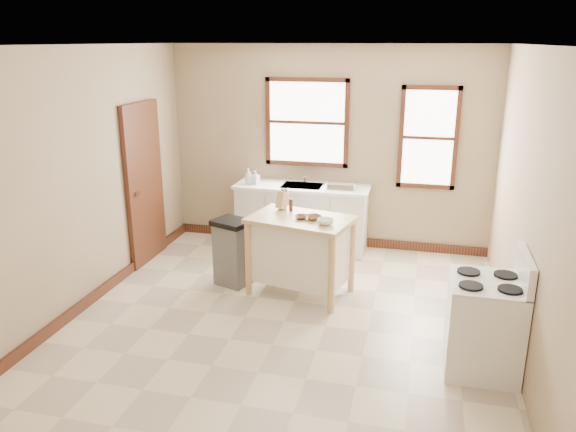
% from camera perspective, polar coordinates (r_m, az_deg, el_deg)
% --- Properties ---
extents(floor, '(5.00, 5.00, 0.00)m').
position_cam_1_polar(floor, '(6.03, -0.35, -10.67)').
color(floor, '#BCAA95').
rests_on(floor, ground).
extents(ceiling, '(5.00, 5.00, 0.00)m').
position_cam_1_polar(ceiling, '(5.32, -0.41, 17.00)').
color(ceiling, white).
rests_on(ceiling, ground).
extents(wall_back, '(4.50, 0.04, 2.80)m').
position_cam_1_polar(wall_back, '(7.90, 4.08, 6.89)').
color(wall_back, tan).
rests_on(wall_back, ground).
extents(wall_left, '(0.04, 5.00, 2.80)m').
position_cam_1_polar(wall_left, '(6.42, -20.27, 3.39)').
color(wall_left, tan).
rests_on(wall_left, ground).
extents(wall_right, '(0.04, 5.00, 2.80)m').
position_cam_1_polar(wall_right, '(5.44, 23.28, 0.62)').
color(wall_right, tan).
rests_on(wall_right, ground).
extents(window_main, '(1.17, 0.06, 1.22)m').
position_cam_1_polar(window_main, '(7.88, 1.93, 9.48)').
color(window_main, '#36140E').
rests_on(window_main, wall_back).
extents(window_side, '(0.77, 0.06, 1.37)m').
position_cam_1_polar(window_side, '(7.74, 14.07, 7.70)').
color(window_side, '#36140E').
rests_on(window_side, wall_back).
extents(door_left, '(0.06, 0.90, 2.10)m').
position_cam_1_polar(door_left, '(7.56, -14.37, 3.20)').
color(door_left, '#36140E').
rests_on(door_left, ground).
extents(baseboard_back, '(4.50, 0.04, 0.12)m').
position_cam_1_polar(baseboard_back, '(8.22, 3.85, -2.37)').
color(baseboard_back, '#36140E').
rests_on(baseboard_back, ground).
extents(baseboard_left, '(0.04, 5.00, 0.12)m').
position_cam_1_polar(baseboard_left, '(6.84, -18.88, -7.57)').
color(baseboard_left, '#36140E').
rests_on(baseboard_left, ground).
extents(sink_counter, '(1.86, 0.62, 0.92)m').
position_cam_1_polar(sink_counter, '(7.90, 1.42, -0.11)').
color(sink_counter, silver).
rests_on(sink_counter, ground).
extents(faucet, '(0.03, 0.03, 0.22)m').
position_cam_1_polar(faucet, '(7.91, 1.73, 4.21)').
color(faucet, silver).
rests_on(faucet, sink_counter).
extents(soap_bottle_a, '(0.10, 0.10, 0.22)m').
position_cam_1_polar(soap_bottle_a, '(7.85, -4.04, 4.06)').
color(soap_bottle_a, '#B2B2B2').
rests_on(soap_bottle_a, sink_counter).
extents(soap_bottle_b, '(0.11, 0.11, 0.19)m').
position_cam_1_polar(soap_bottle_b, '(7.84, -3.31, 3.95)').
color(soap_bottle_b, '#B2B2B2').
rests_on(soap_bottle_b, sink_counter).
extents(dish_rack, '(0.47, 0.41, 0.10)m').
position_cam_1_polar(dish_rack, '(7.60, 5.50, 3.11)').
color(dish_rack, silver).
rests_on(dish_rack, sink_counter).
extents(kitchen_island, '(1.26, 0.95, 0.93)m').
position_cam_1_polar(kitchen_island, '(6.49, 1.27, -4.06)').
color(kitchen_island, tan).
rests_on(kitchen_island, ground).
extents(knife_block, '(0.14, 0.14, 0.20)m').
position_cam_1_polar(knife_block, '(6.62, -0.58, 1.53)').
color(knife_block, '#DCBE73').
rests_on(knife_block, kitchen_island).
extents(pepper_grinder, '(0.05, 0.05, 0.15)m').
position_cam_1_polar(pepper_grinder, '(6.55, 0.30, 1.14)').
color(pepper_grinder, '#461F13').
rests_on(pepper_grinder, kitchen_island).
extents(bowl_a, '(0.17, 0.17, 0.04)m').
position_cam_1_polar(bowl_a, '(6.29, 1.37, -0.10)').
color(bowl_a, brown).
rests_on(bowl_a, kitchen_island).
extents(bowl_b, '(0.25, 0.25, 0.04)m').
position_cam_1_polar(bowl_b, '(6.27, 2.61, -0.15)').
color(bowl_b, brown).
rests_on(bowl_b, kitchen_island).
extents(bowl_c, '(0.19, 0.19, 0.06)m').
position_cam_1_polar(bowl_c, '(6.10, 3.85, -0.59)').
color(bowl_c, white).
rests_on(bowl_c, kitchen_island).
extents(trash_bin, '(0.51, 0.47, 0.81)m').
position_cam_1_polar(trash_bin, '(6.78, -5.64, -3.69)').
color(trash_bin, '#60605E').
rests_on(trash_bin, ground).
extents(gas_stove, '(0.69, 0.69, 1.12)m').
position_cam_1_polar(gas_stove, '(5.30, 19.39, -9.14)').
color(gas_stove, white).
rests_on(gas_stove, ground).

